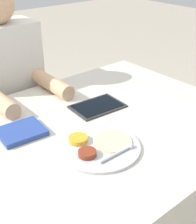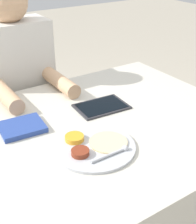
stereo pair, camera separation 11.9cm
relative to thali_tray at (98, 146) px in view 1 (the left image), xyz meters
The scene contains 5 objects.
dining_table 0.42m from the thali_tray, 54.74° to the left, with size 1.23×0.94×0.76m.
thali_tray is the anchor object (origin of this frame).
red_notebook 0.30m from the thali_tray, 122.77° to the left, with size 0.18×0.15×0.02m.
tablet_device 0.30m from the thali_tray, 50.83° to the left, with size 0.23×0.17×0.01m.
person_diner 0.76m from the thali_tray, 90.02° to the left, with size 0.36×0.48×1.25m.
Camera 1 is at (-0.67, -0.81, 1.40)m, focal length 50.00 mm.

